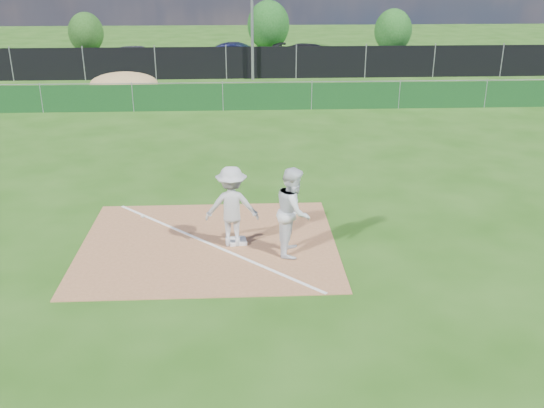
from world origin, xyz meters
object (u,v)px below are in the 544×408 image
(car_left, at_px, (139,57))
(tree_left, at_px, (86,33))
(car_right, at_px, (313,56))
(tree_right, at_px, (393,31))
(play_at_first, at_px, (232,206))
(tree_mid, at_px, (268,25))
(runner, at_px, (293,211))
(car_mid, at_px, (239,55))
(light_pole, at_px, (252,6))
(first_base, at_px, (238,241))

(car_left, xyz_separation_m, tree_left, (-4.79, 6.79, 0.77))
(car_right, height_order, tree_right, tree_right)
(car_left, bearing_deg, play_at_first, 179.47)
(play_at_first, relative_size, tree_left, 0.92)
(tree_mid, height_order, tree_right, tree_mid)
(car_left, bearing_deg, runner, -177.91)
(runner, relative_size, car_mid, 0.47)
(light_pole, distance_m, first_base, 22.06)
(tree_left, relative_size, tree_right, 0.93)
(play_at_first, distance_m, car_right, 26.35)
(first_base, relative_size, runner, 0.19)
(runner, relative_size, tree_right, 0.64)
(play_at_first, distance_m, runner, 1.46)
(tree_right, bearing_deg, first_base, -109.44)
(first_base, height_order, car_mid, car_mid)
(first_base, bearing_deg, tree_right, 70.56)
(play_at_first, distance_m, tree_mid, 33.59)
(light_pole, xyz_separation_m, runner, (0.46, -22.21, -2.98))
(car_left, relative_size, car_mid, 1.00)
(car_mid, distance_m, tree_left, 12.62)
(runner, relative_size, tree_mid, 0.56)
(light_pole, distance_m, car_left, 8.75)
(first_base, height_order, tree_right, tree_right)
(light_pole, relative_size, car_mid, 1.84)
(car_left, relative_size, tree_mid, 1.18)
(first_base, relative_size, car_mid, 0.09)
(first_base, relative_size, car_right, 0.08)
(runner, relative_size, tree_left, 0.69)
(car_right, xyz_separation_m, tree_right, (6.46, 5.83, 0.92))
(car_left, relative_size, tree_left, 1.48)
(car_mid, height_order, tree_right, tree_right)
(play_at_first, relative_size, car_mid, 0.62)
(runner, xyz_separation_m, tree_mid, (0.97, 33.94, 0.87))
(car_left, bearing_deg, first_base, 179.75)
(tree_right, bearing_deg, car_right, -137.94)
(car_mid, xyz_separation_m, tree_mid, (2.21, 6.95, 1.17))
(first_base, height_order, car_right, car_right)
(tree_mid, bearing_deg, car_left, -137.97)
(car_left, xyz_separation_m, tree_right, (17.35, 5.83, 0.88))
(car_left, height_order, tree_mid, tree_mid)
(car_mid, bearing_deg, first_base, -172.37)
(runner, distance_m, tree_right, 33.68)
(runner, xyz_separation_m, tree_right, (9.90, 32.18, 0.61))
(tree_left, height_order, tree_mid, tree_mid)
(runner, bearing_deg, light_pole, 9.85)
(car_right, bearing_deg, runner, -163.95)
(car_mid, relative_size, tree_left, 1.47)
(car_right, bearing_deg, car_mid, 105.78)
(tree_left, height_order, tree_right, tree_right)
(play_at_first, height_order, tree_mid, tree_mid)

